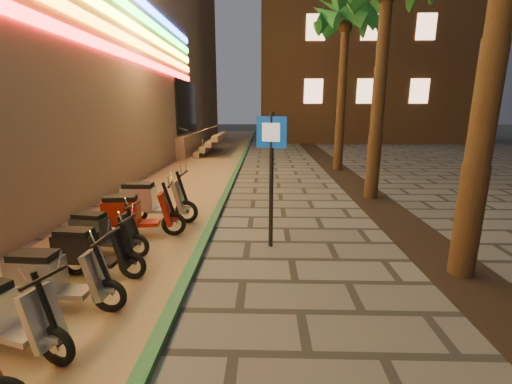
{
  "coord_description": "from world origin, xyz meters",
  "views": [
    {
      "loc": [
        0.34,
        -3.3,
        2.67
      ],
      "look_at": [
        0.18,
        2.76,
        1.2
      ],
      "focal_mm": 24.0,
      "sensor_mm": 36.0,
      "label": 1
    }
  ],
  "objects_px": {
    "scooter_4": "(3,314)",
    "scooter_6": "(89,250)",
    "scooter_5": "(54,278)",
    "scooter_8": "(134,214)",
    "scooter_7": "(102,232)",
    "scooter_9": "(151,200)",
    "pedestrian_sign": "(271,162)"
  },
  "relations": [
    {
      "from": "scooter_4",
      "to": "scooter_6",
      "type": "distance_m",
      "value": 1.78
    },
    {
      "from": "scooter_5",
      "to": "scooter_7",
      "type": "relative_size",
      "value": 1.04
    },
    {
      "from": "pedestrian_sign",
      "to": "scooter_9",
      "type": "distance_m",
      "value": 3.37
    },
    {
      "from": "scooter_6",
      "to": "scooter_7",
      "type": "height_order",
      "value": "scooter_6"
    },
    {
      "from": "scooter_8",
      "to": "scooter_9",
      "type": "relative_size",
      "value": 0.95
    },
    {
      "from": "scooter_5",
      "to": "scooter_9",
      "type": "relative_size",
      "value": 0.86
    },
    {
      "from": "scooter_8",
      "to": "scooter_9",
      "type": "bearing_deg",
      "value": 80.54
    },
    {
      "from": "pedestrian_sign",
      "to": "scooter_5",
      "type": "height_order",
      "value": "pedestrian_sign"
    },
    {
      "from": "scooter_4",
      "to": "scooter_8",
      "type": "height_order",
      "value": "scooter_8"
    },
    {
      "from": "scooter_6",
      "to": "scooter_9",
      "type": "distance_m",
      "value": 2.75
    },
    {
      "from": "pedestrian_sign",
      "to": "scooter_7",
      "type": "height_order",
      "value": "pedestrian_sign"
    },
    {
      "from": "scooter_9",
      "to": "scooter_5",
      "type": "bearing_deg",
      "value": -90.21
    },
    {
      "from": "scooter_5",
      "to": "scooter_8",
      "type": "height_order",
      "value": "scooter_8"
    },
    {
      "from": "pedestrian_sign",
      "to": "scooter_4",
      "type": "distance_m",
      "value": 4.52
    },
    {
      "from": "scooter_5",
      "to": "scooter_9",
      "type": "bearing_deg",
      "value": 90.8
    },
    {
      "from": "scooter_5",
      "to": "scooter_6",
      "type": "relative_size",
      "value": 1.03
    },
    {
      "from": "scooter_9",
      "to": "scooter_4",
      "type": "bearing_deg",
      "value": -90.96
    },
    {
      "from": "pedestrian_sign",
      "to": "scooter_7",
      "type": "relative_size",
      "value": 1.76
    },
    {
      "from": "scooter_4",
      "to": "scooter_6",
      "type": "relative_size",
      "value": 1.01
    },
    {
      "from": "scooter_7",
      "to": "scooter_8",
      "type": "distance_m",
      "value": 0.96
    },
    {
      "from": "scooter_4",
      "to": "scooter_9",
      "type": "bearing_deg",
      "value": 104.15
    },
    {
      "from": "scooter_6",
      "to": "scooter_7",
      "type": "xyz_separation_m",
      "value": [
        -0.21,
        0.86,
        -0.0
      ]
    },
    {
      "from": "scooter_7",
      "to": "scooter_8",
      "type": "bearing_deg",
      "value": 82.52
    },
    {
      "from": "scooter_6",
      "to": "scooter_9",
      "type": "bearing_deg",
      "value": 93.29
    },
    {
      "from": "scooter_7",
      "to": "scooter_5",
      "type": "bearing_deg",
      "value": -74.07
    },
    {
      "from": "scooter_5",
      "to": "pedestrian_sign",
      "type": "bearing_deg",
      "value": 40.46
    },
    {
      "from": "scooter_8",
      "to": "pedestrian_sign",
      "type": "bearing_deg",
      "value": -16.11
    },
    {
      "from": "pedestrian_sign",
      "to": "scooter_9",
      "type": "bearing_deg",
      "value": 172.61
    },
    {
      "from": "scooter_5",
      "to": "scooter_6",
      "type": "xyz_separation_m",
      "value": [
        -0.01,
        0.96,
        -0.02
      ]
    },
    {
      "from": "pedestrian_sign",
      "to": "scooter_8",
      "type": "xyz_separation_m",
      "value": [
        -2.87,
        0.42,
        -1.18
      ]
    },
    {
      "from": "scooter_8",
      "to": "scooter_9",
      "type": "xyz_separation_m",
      "value": [
        0.03,
        0.97,
        0.03
      ]
    },
    {
      "from": "scooter_4",
      "to": "scooter_7",
      "type": "xyz_separation_m",
      "value": [
        -0.14,
        2.64,
        -0.01
      ]
    }
  ]
}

